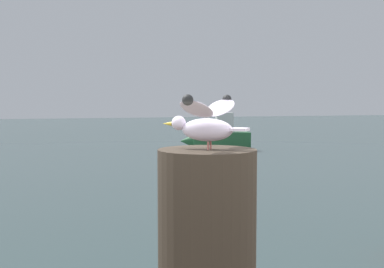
% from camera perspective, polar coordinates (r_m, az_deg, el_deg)
% --- Properties ---
extents(mooring_post, '(0.43, 0.43, 0.94)m').
position_cam_1_polar(mooring_post, '(2.46, 1.58, -12.61)').
color(mooring_post, '#382D23').
rests_on(mooring_post, harbor_quay).
extents(seagull, '(0.42, 0.53, 0.24)m').
position_cam_1_polar(seagull, '(2.36, 1.51, 1.34)').
color(seagull, '#C66760').
rests_on(seagull, mooring_post).
extents(boat_green, '(3.29, 1.14, 1.75)m').
position_cam_1_polar(boat_green, '(25.01, 2.56, -0.52)').
color(boat_green, '#2D6B3D').
rests_on(boat_green, ground_plane).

